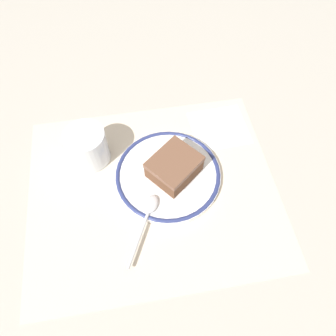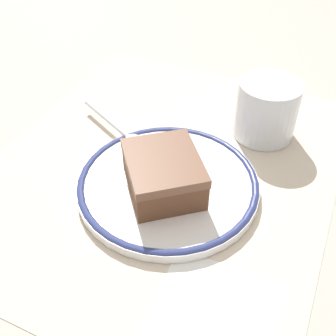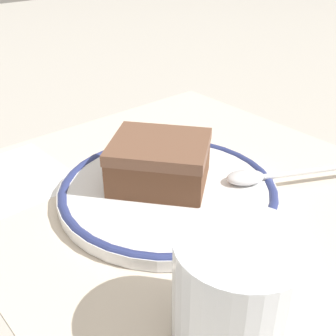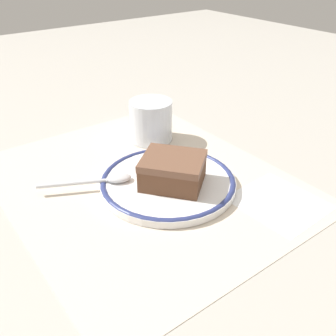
# 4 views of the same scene
# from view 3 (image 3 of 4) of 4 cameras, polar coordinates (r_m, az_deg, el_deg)

# --- Properties ---
(ground_plane) EXTENTS (2.40, 2.40, 0.00)m
(ground_plane) POSITION_cam_3_polar(r_m,az_deg,el_deg) (0.40, 5.44, -4.80)
(ground_plane) COLOR #B7B2A8
(placemat) EXTENTS (0.46, 0.39, 0.00)m
(placemat) POSITION_cam_3_polar(r_m,az_deg,el_deg) (0.40, 5.44, -4.71)
(placemat) COLOR beige
(placemat) RESTS_ON ground_plane
(plate) EXTENTS (0.20, 0.20, 0.01)m
(plate) POSITION_cam_3_polar(r_m,az_deg,el_deg) (0.40, -0.00, -2.98)
(plate) COLOR white
(plate) RESTS_ON placemat
(cake_slice) EXTENTS (0.11, 0.11, 0.04)m
(cake_slice) POSITION_cam_3_polar(r_m,az_deg,el_deg) (0.39, -1.11, 0.82)
(cake_slice) COLOR brown
(cake_slice) RESTS_ON plate
(spoon) EXTENTS (0.07, 0.13, 0.01)m
(spoon) POSITION_cam_3_polar(r_m,az_deg,el_deg) (0.42, 12.48, -0.98)
(spoon) COLOR silver
(spoon) RESTS_ON plate
(cup) EXTENTS (0.08, 0.08, 0.07)m
(cup) POSITION_cam_3_polar(r_m,az_deg,el_deg) (0.27, 9.09, -16.48)
(cup) COLOR silver
(cup) RESTS_ON placemat
(napkin) EXTENTS (0.12, 0.11, 0.00)m
(napkin) POSITION_cam_3_polar(r_m,az_deg,el_deg) (0.46, -20.18, -1.22)
(napkin) COLOR white
(napkin) RESTS_ON placemat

